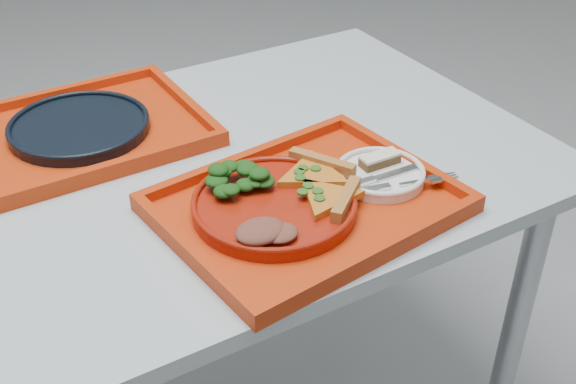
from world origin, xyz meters
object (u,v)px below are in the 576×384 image
object	(u,v)px
dinner_plate	(274,207)
navy_plate	(79,128)
tray_main	(307,207)
tray_far	(81,134)
dessert_bar	(380,159)

from	to	relation	value
dinner_plate	navy_plate	bearing A→B (deg)	114.47
tray_main	tray_far	world-z (taller)	same
tray_main	dinner_plate	xyz separation A→B (m)	(-0.05, 0.01, 0.02)
tray_main	dessert_bar	world-z (taller)	dessert_bar
navy_plate	dessert_bar	distance (m)	0.57
navy_plate	dessert_bar	xyz separation A→B (m)	(0.40, -0.40, 0.02)
dinner_plate	dessert_bar	bearing A→B (deg)	2.95
dessert_bar	tray_main	bearing A→B (deg)	-171.26
tray_far	navy_plate	size ratio (longest dim) A/B	1.73
tray_main	navy_plate	xyz separation A→B (m)	(-0.24, 0.42, 0.01)
tray_main	navy_plate	size ratio (longest dim) A/B	1.73
tray_far	navy_plate	distance (m)	0.01
dessert_bar	navy_plate	bearing A→B (deg)	136.30
tray_far	dessert_bar	world-z (taller)	dessert_bar
tray_main	tray_far	size ratio (longest dim) A/B	1.00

